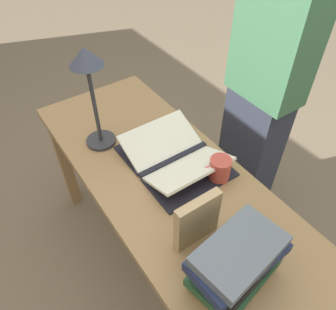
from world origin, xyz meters
name	(u,v)px	position (x,y,z in m)	size (l,w,h in m)	color
ground_plane	(167,261)	(0.00, 0.00, 0.00)	(12.00, 12.00, 0.00)	#70604C
reading_desk	(166,191)	(0.00, 0.00, 0.64)	(1.54, 0.60, 0.74)	#937047
open_book	(174,157)	(0.05, -0.08, 0.77)	(0.45, 0.36, 0.09)	black
book_stack_tall	(236,264)	(-0.49, 0.08, 0.84)	(0.22, 0.31, 0.20)	brown
book_standing_upright	(197,221)	(-0.31, 0.08, 0.85)	(0.03, 0.17, 0.21)	tan
reading_lamp	(89,76)	(0.35, 0.13, 1.09)	(0.14, 0.14, 0.47)	#2D2D33
coffee_mug	(219,169)	(-0.13, -0.17, 0.79)	(0.09, 0.12, 0.10)	#B74238
person_reader	(264,90)	(0.10, -0.65, 0.87)	(0.36, 0.21, 1.76)	#2D3342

